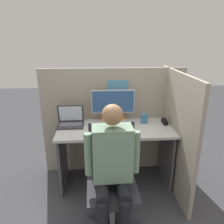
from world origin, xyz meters
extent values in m
plane|color=#3D3D42|center=(0.00, 0.00, 0.00)|extent=(12.00, 12.00, 0.00)
cube|color=gray|center=(0.00, 0.64, 0.71)|extent=(1.86, 0.04, 1.41)
cube|color=#4C8EB7|center=(0.05, 0.62, 1.08)|extent=(0.25, 0.01, 0.37)
cube|color=gray|center=(0.70, 0.25, 0.71)|extent=(0.04, 1.24, 1.41)
cube|color=#B7B7B2|center=(0.00, 0.31, 0.74)|extent=(1.36, 0.62, 0.03)
cube|color=#4C4C51|center=(-0.64, 0.31, 0.36)|extent=(0.03, 0.53, 0.73)
cube|color=#4C4C51|center=(0.64, 0.31, 0.36)|extent=(0.03, 0.53, 0.73)
cube|color=orange|center=(-0.01, 0.50, 0.79)|extent=(0.29, 0.20, 0.06)
cylinder|color=#B2B2B7|center=(-0.01, 0.50, 0.82)|extent=(0.19, 0.19, 0.01)
cylinder|color=#B2B2B7|center=(-0.01, 0.50, 0.86)|extent=(0.04, 0.04, 0.06)
cube|color=#B2B2B7|center=(-0.01, 0.50, 1.02)|extent=(0.53, 0.02, 0.29)
cube|color=#2D5184|center=(-0.01, 0.49, 1.02)|extent=(0.51, 0.00, 0.27)
cube|color=#2D2D33|center=(-0.53, 0.39, 0.77)|extent=(0.31, 0.23, 0.02)
cube|color=#5B5B60|center=(-0.53, 0.41, 0.78)|extent=(0.27, 0.13, 0.00)
cube|color=#2D2D33|center=(-0.53, 0.48, 0.89)|extent=(0.31, 0.06, 0.22)
cube|color=silver|center=(-0.53, 0.48, 0.89)|extent=(0.28, 0.05, 0.20)
ellipsoid|color=gray|center=(-0.27, 0.20, 0.77)|extent=(0.06, 0.05, 0.03)
cube|color=black|center=(0.62, 0.39, 0.78)|extent=(0.05, 0.13, 0.05)
cone|color=orange|center=(-0.09, 0.09, 0.78)|extent=(0.04, 0.12, 0.04)
cylinder|color=green|center=(-0.09, 0.16, 0.78)|extent=(0.02, 0.02, 0.02)
cube|color=#2D2D33|center=(-0.05, -0.28, 0.02)|extent=(0.11, 0.28, 0.04)
cube|color=#2D2D33|center=(-0.20, -0.33, 0.02)|extent=(0.25, 0.19, 0.04)
cylinder|color=gray|center=(-0.09, -0.41, 0.22)|extent=(0.05, 0.05, 0.37)
cube|color=#2D2D33|center=(-0.09, -0.41, 0.44)|extent=(0.47, 0.47, 0.07)
cube|color=#2D2D33|center=(-0.08, -0.15, 0.74)|extent=(0.44, 0.06, 0.54)
cylinder|color=black|center=(-0.18, -0.52, 0.53)|extent=(0.12, 0.29, 0.11)
cylinder|color=black|center=(0.00, -0.52, 0.53)|extent=(0.12, 0.29, 0.11)
cube|color=gray|center=(-0.09, -0.41, 0.83)|extent=(0.35, 0.21, 0.49)
sphere|color=#9E704C|center=(-0.09, -0.41, 1.18)|extent=(0.18, 0.18, 0.18)
cylinder|color=gray|center=(-0.29, -0.42, 0.83)|extent=(0.07, 0.07, 0.39)
cylinder|color=gray|center=(0.12, -0.41, 0.83)|extent=(0.07, 0.07, 0.39)
cylinder|color=teal|center=(0.37, 0.45, 0.81)|extent=(0.08, 0.08, 0.11)
camera|label=1|loc=(-0.20, -2.07, 1.77)|focal=35.00mm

